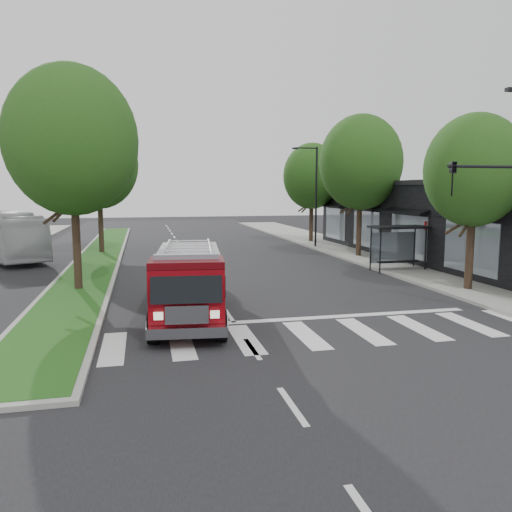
# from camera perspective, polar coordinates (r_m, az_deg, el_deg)

# --- Properties ---
(ground) EXTENTS (140.00, 140.00, 0.00)m
(ground) POSITION_cam_1_polar(r_m,az_deg,el_deg) (18.69, -3.08, -6.86)
(ground) COLOR black
(ground) RESTS_ON ground
(sidewalk_right) EXTENTS (5.00, 80.00, 0.15)m
(sidewalk_right) POSITION_cam_1_polar(r_m,az_deg,el_deg) (32.22, 16.16, -0.90)
(sidewalk_right) COLOR gray
(sidewalk_right) RESTS_ON ground
(median) EXTENTS (3.00, 50.00, 0.15)m
(median) POSITION_cam_1_polar(r_m,az_deg,el_deg) (36.25, -17.42, -0.03)
(median) COLOR gray
(median) RESTS_ON ground
(storefront_row) EXTENTS (8.00, 30.00, 5.00)m
(storefront_row) POSITION_cam_1_polar(r_m,az_deg,el_deg) (34.38, 22.89, 3.38)
(storefront_row) COLOR black
(storefront_row) RESTS_ON ground
(bus_shelter) EXTENTS (3.20, 1.60, 2.61)m
(bus_shelter) POSITION_cam_1_polar(r_m,az_deg,el_deg) (29.75, 15.83, 2.24)
(bus_shelter) COLOR black
(bus_shelter) RESTS_ON ground
(tree_right_near) EXTENTS (4.40, 4.40, 8.05)m
(tree_right_near) POSITION_cam_1_polar(r_m,az_deg,el_deg) (24.62, 23.68, 8.93)
(tree_right_near) COLOR black
(tree_right_near) RESTS_ON ground
(tree_right_mid) EXTENTS (5.60, 5.60, 9.72)m
(tree_right_mid) POSITION_cam_1_polar(r_m,az_deg,el_deg) (35.06, 11.88, 10.41)
(tree_right_mid) COLOR black
(tree_right_mid) RESTS_ON ground
(tree_right_far) EXTENTS (5.00, 5.00, 8.73)m
(tree_right_far) POSITION_cam_1_polar(r_m,az_deg,el_deg) (44.31, 6.39, 9.05)
(tree_right_far) COLOR black
(tree_right_far) RESTS_ON ground
(tree_median_near) EXTENTS (5.80, 5.80, 10.16)m
(tree_median_near) POSITION_cam_1_polar(r_m,az_deg,el_deg) (24.12, -20.31, 12.25)
(tree_median_near) COLOR black
(tree_median_near) RESTS_ON ground
(tree_median_far) EXTENTS (5.60, 5.60, 9.72)m
(tree_median_far) POSITION_cam_1_polar(r_m,az_deg,el_deg) (38.00, -17.57, 9.99)
(tree_median_far) COLOR black
(tree_median_far) RESTS_ON ground
(streetlight_right_far) EXTENTS (2.11, 0.20, 8.00)m
(streetlight_right_far) POSITION_cam_1_polar(r_m,az_deg,el_deg) (40.14, 6.69, 7.27)
(streetlight_right_far) COLOR black
(streetlight_right_far) RESTS_ON ground
(fire_engine) EXTENTS (3.14, 7.99, 2.70)m
(fire_engine) POSITION_cam_1_polar(r_m,az_deg,el_deg) (18.31, -7.71, -3.06)
(fire_engine) COLOR #4F0408
(fire_engine) RESTS_ON ground
(city_bus) EXTENTS (7.24, 11.54, 3.19)m
(city_bus) POSITION_cam_1_polar(r_m,az_deg,el_deg) (37.72, -26.56, 2.12)
(city_bus) COLOR #B9B9BE
(city_bus) RESTS_ON ground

